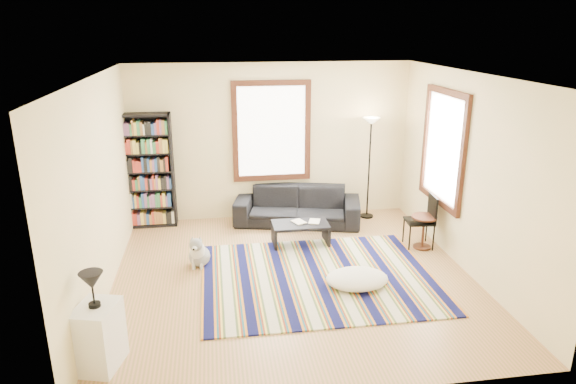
{
  "coord_description": "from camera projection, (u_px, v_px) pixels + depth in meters",
  "views": [
    {
      "loc": [
        -1.05,
        -6.48,
        3.4
      ],
      "look_at": [
        0.0,
        0.5,
        1.1
      ],
      "focal_mm": 32.0,
      "sensor_mm": 36.0,
      "label": 1
    }
  ],
  "objects": [
    {
      "name": "window_back",
      "position": [
        272.0,
        131.0,
        9.12
      ],
      "size": [
        1.2,
        0.06,
        1.6
      ],
      "primitive_type": "cube",
      "color": "white",
      "rests_on": "wall_back"
    },
    {
      "name": "wall_back",
      "position": [
        271.0,
        141.0,
        9.26
      ],
      "size": [
        5.0,
        0.1,
        2.8
      ],
      "primitive_type": "cube",
      "color": "beige",
      "rests_on": "floor"
    },
    {
      "name": "white_cabinet",
      "position": [
        99.0,
        336.0,
        5.28
      ],
      "size": [
        0.5,
        0.58,
        0.7
      ],
      "primitive_type": "cube",
      "rotation": [
        0.0,
        0.0,
        -0.27
      ],
      "color": "white",
      "rests_on": "floor"
    },
    {
      "name": "coffee_table",
      "position": [
        300.0,
        234.0,
        8.32
      ],
      "size": [
        1.0,
        0.73,
        0.36
      ],
      "primitive_type": "cube",
      "rotation": [
        0.0,
        0.0,
        0.28
      ],
      "color": "black",
      "rests_on": "floor"
    },
    {
      "name": "ceiling",
      "position": [
        294.0,
        71.0,
        6.41
      ],
      "size": [
        5.0,
        5.0,
        0.1
      ],
      "primitive_type": "cube",
      "color": "white",
      "rests_on": "floor"
    },
    {
      "name": "rug",
      "position": [
        318.0,
        277.0,
        7.24
      ],
      "size": [
        3.23,
        2.59,
        0.02
      ],
      "primitive_type": "cube",
      "color": "#0C0E3E",
      "rests_on": "floor"
    },
    {
      "name": "folding_chair",
      "position": [
        419.0,
        221.0,
        8.16
      ],
      "size": [
        0.46,
        0.44,
        0.86
      ],
      "primitive_type": "cube",
      "rotation": [
        0.0,
        0.0,
        -0.1
      ],
      "color": "black",
      "rests_on": "floor"
    },
    {
      "name": "wall_front",
      "position": [
        340.0,
        267.0,
        4.46
      ],
      "size": [
        5.0,
        0.1,
        2.8
      ],
      "primitive_type": "cube",
      "color": "beige",
      "rests_on": "floor"
    },
    {
      "name": "wall_left",
      "position": [
        95.0,
        191.0,
        6.5
      ],
      "size": [
        0.1,
        5.0,
        2.8
      ],
      "primitive_type": "cube",
      "color": "beige",
      "rests_on": "floor"
    },
    {
      "name": "table_lamp",
      "position": [
        93.0,
        290.0,
        5.11
      ],
      "size": [
        0.26,
        0.26,
        0.38
      ],
      "primitive_type": null,
      "rotation": [
        0.0,
        0.0,
        0.08
      ],
      "color": "black",
      "rests_on": "white_cabinet"
    },
    {
      "name": "window_right",
      "position": [
        443.0,
        148.0,
        7.9
      ],
      "size": [
        0.06,
        1.2,
        1.6
      ],
      "primitive_type": "cube",
      "color": "white",
      "rests_on": "wall_right"
    },
    {
      "name": "sofa",
      "position": [
        297.0,
        206.0,
        9.18
      ],
      "size": [
        2.35,
        1.35,
        0.64
      ],
      "primitive_type": "imported",
      "rotation": [
        0.0,
        0.0,
        -0.23
      ],
      "color": "black",
      "rests_on": "floor"
    },
    {
      "name": "book_b",
      "position": [
        309.0,
        221.0,
        8.33
      ],
      "size": [
        0.24,
        0.28,
        0.02
      ],
      "primitive_type": "imported",
      "rotation": [
        0.0,
        0.0,
        -0.31
      ],
      "color": "beige",
      "rests_on": "coffee_table"
    },
    {
      "name": "floor_cushion",
      "position": [
        357.0,
        279.0,
        6.99
      ],
      "size": [
        0.86,
        0.65,
        0.22
      ],
      "primitive_type": "ellipsoid",
      "rotation": [
        0.0,
        0.0,
        -0.0
      ],
      "color": "white",
      "rests_on": "floor"
    },
    {
      "name": "floor_lamp",
      "position": [
        369.0,
        169.0,
        9.27
      ],
      "size": [
        0.37,
        0.37,
        1.86
      ],
      "primitive_type": null,
      "rotation": [
        0.0,
        0.0,
        -0.28
      ],
      "color": "black",
      "rests_on": "floor"
    },
    {
      "name": "book_a",
      "position": [
        294.0,
        223.0,
        8.24
      ],
      "size": [
        0.28,
        0.25,
        0.02
      ],
      "primitive_type": "imported",
      "rotation": [
        0.0,
        0.0,
        0.41
      ],
      "color": "beige",
      "rests_on": "coffee_table"
    },
    {
      "name": "dog",
      "position": [
        199.0,
        250.0,
        7.56
      ],
      "size": [
        0.45,
        0.56,
        0.49
      ],
      "primitive_type": null,
      "rotation": [
        0.0,
        0.0,
        -0.22
      ],
      "color": "#AAAAAA",
      "rests_on": "floor"
    },
    {
      "name": "side_table",
      "position": [
        423.0,
        232.0,
        8.15
      ],
      "size": [
        0.43,
        0.43,
        0.54
      ],
      "primitive_type": "cylinder",
      "rotation": [
        0.0,
        0.0,
        -0.07
      ],
      "color": "#3F1D0F",
      "rests_on": "floor"
    },
    {
      "name": "floor",
      "position": [
        293.0,
        279.0,
        7.31
      ],
      "size": [
        5.0,
        5.0,
        0.1
      ],
      "primitive_type": "cube",
      "color": "tan",
      "rests_on": "ground"
    },
    {
      "name": "wall_right",
      "position": [
        472.0,
        174.0,
        7.22
      ],
      "size": [
        0.1,
        5.0,
        2.8
      ],
      "primitive_type": "cube",
      "color": "beige",
      "rests_on": "floor"
    },
    {
      "name": "bookshelf",
      "position": [
        147.0,
        171.0,
        8.86
      ],
      "size": [
        0.9,
        0.3,
        2.0
      ],
      "primitive_type": "cube",
      "color": "black",
      "rests_on": "floor"
    }
  ]
}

